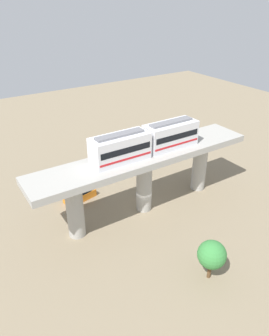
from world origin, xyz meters
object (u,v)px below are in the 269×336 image
parked_car_orange (80,194)px  tree_near_viaduct (212,255)px  parked_car_blue (53,178)px  train (146,141)px  parked_car_silver (136,167)px

parked_car_orange → tree_near_viaduct: bearing=1.8°
parked_car_blue → tree_near_viaduct: bearing=9.4°
train → parked_car_blue: 16.90m
tree_near_viaduct → train: bearing=174.3°
parked_car_blue → tree_near_viaduct: (25.07, 6.36, 2.10)m
parked_car_silver → tree_near_viaduct: bearing=-21.3°
parked_car_orange → tree_near_viaduct: size_ratio=1.06×
parked_car_orange → tree_near_viaduct: 19.67m
parked_car_orange → tree_near_viaduct: (18.94, 4.87, 2.10)m
parked_car_silver → parked_car_blue: size_ratio=1.01×
train → parked_car_silver: 12.96m
tree_near_viaduct → parked_car_silver: bearing=165.4°
parked_car_orange → parked_car_blue: bearing=-178.9°
train → parked_car_silver: train is taller
parked_car_blue → parked_car_orange: 6.31m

